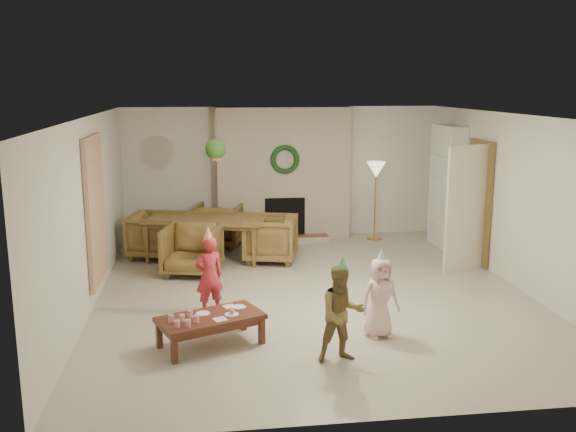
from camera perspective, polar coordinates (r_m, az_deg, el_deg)
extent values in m
plane|color=#B7B29E|center=(9.07, 2.23, -6.97)|extent=(7.00, 7.00, 0.00)
plane|color=white|center=(8.59, 2.37, 9.01)|extent=(7.00, 7.00, 0.00)
plane|color=silver|center=(12.16, -0.53, 3.95)|extent=(7.00, 0.00, 7.00)
plane|color=silver|center=(5.44, 8.66, -6.26)|extent=(7.00, 0.00, 7.00)
plane|color=silver|center=(8.75, -17.45, 0.27)|extent=(0.00, 7.00, 7.00)
plane|color=silver|center=(9.71, 20.02, 1.20)|extent=(0.00, 7.00, 7.00)
cube|color=#5A1A17|center=(11.96, -0.41, 3.81)|extent=(2.50, 0.40, 2.50)
cube|color=maroon|center=(11.85, -0.19, -2.13)|extent=(1.60, 0.30, 0.12)
cube|color=black|center=(11.93, -0.30, -0.11)|extent=(0.75, 0.12, 0.75)
torus|color=#163B1B|center=(11.70, -0.27, 5.11)|extent=(0.54, 0.10, 0.54)
cylinder|color=gold|center=(12.24, 7.78, -2.00)|extent=(0.28, 0.28, 0.03)
cylinder|color=gold|center=(12.10, 7.87, 1.13)|extent=(0.03, 0.03, 1.34)
cone|color=beige|center=(12.00, 7.95, 4.15)|extent=(0.36, 0.36, 0.30)
cube|color=white|center=(11.73, 14.13, 2.55)|extent=(0.30, 1.00, 2.20)
cube|color=white|center=(11.84, 13.88, -0.55)|extent=(0.30, 0.92, 0.03)
cube|color=white|center=(11.77, 13.98, 1.35)|extent=(0.30, 0.92, 0.03)
cube|color=white|center=(11.70, 14.08, 3.28)|extent=(0.30, 0.92, 0.03)
cube|color=white|center=(11.65, 14.17, 5.22)|extent=(0.30, 0.92, 0.03)
cube|color=maroon|center=(11.67, 14.09, -0.04)|extent=(0.20, 0.40, 0.24)
cube|color=#2A4F9B|center=(11.78, 13.83, 2.06)|extent=(0.20, 0.44, 0.24)
cube|color=#A26D22|center=(11.58, 14.20, 3.83)|extent=(0.20, 0.36, 0.22)
cube|color=brown|center=(10.80, 16.83, 1.18)|extent=(0.05, 0.86, 2.04)
cube|color=beige|center=(10.31, 15.76, 0.64)|extent=(0.77, 0.32, 2.00)
cube|color=beige|center=(8.94, -16.98, 0.53)|extent=(0.06, 1.20, 2.00)
imported|color=brown|center=(10.79, -7.39, -2.04)|extent=(2.21, 1.58, 0.70)
imported|color=brown|center=(9.96, -8.63, -3.04)|extent=(1.02, 1.03, 0.77)
imported|color=brown|center=(11.61, -6.33, -0.83)|extent=(1.02, 1.03, 0.77)
imported|color=brown|center=(11.03, -11.81, -1.70)|extent=(1.03, 1.02, 0.77)
imported|color=brown|center=(10.57, -1.62, -2.04)|extent=(1.03, 1.02, 0.77)
cylinder|color=tan|center=(9.98, -6.59, 7.33)|extent=(0.01, 0.01, 0.70)
cylinder|color=#AD5A37|center=(10.02, -6.54, 5.33)|extent=(0.16, 0.16, 0.12)
sphere|color=#25501A|center=(10.01, -6.56, 6.02)|extent=(0.32, 0.32, 0.32)
cube|color=#52271B|center=(7.28, -7.01, -9.12)|extent=(1.30, 0.99, 0.05)
cube|color=#52271B|center=(7.30, -6.99, -9.58)|extent=(1.18, 0.87, 0.07)
cube|color=#52271B|center=(6.97, -10.23, -11.81)|extent=(0.08, 0.08, 0.30)
cube|color=#52271B|center=(7.36, -2.39, -10.30)|extent=(0.08, 0.08, 0.30)
cube|color=#52271B|center=(7.38, -11.54, -10.48)|extent=(0.08, 0.08, 0.30)
cube|color=#52271B|center=(7.75, -4.07, -9.14)|extent=(0.08, 0.08, 0.30)
cylinder|color=white|center=(6.99, -9.98, -9.55)|extent=(0.08, 0.08, 0.08)
cylinder|color=white|center=(7.14, -10.49, -9.08)|extent=(0.08, 0.08, 0.08)
cylinder|color=white|center=(6.98, -9.01, -9.52)|extent=(0.08, 0.08, 0.08)
cylinder|color=white|center=(7.14, -9.55, -9.05)|extent=(0.08, 0.08, 0.08)
cylinder|color=white|center=(7.09, -8.28, -9.17)|extent=(0.08, 0.08, 0.08)
cylinder|color=white|center=(7.24, -8.82, -8.72)|extent=(0.08, 0.08, 0.08)
cylinder|color=white|center=(7.35, -7.67, -8.69)|extent=(0.21, 0.21, 0.01)
cylinder|color=white|center=(7.28, -5.09, -8.82)|extent=(0.21, 0.21, 0.01)
cylinder|color=white|center=(7.50, -4.44, -8.17)|extent=(0.21, 0.21, 0.01)
sphere|color=tan|center=(7.27, -5.10, -8.56)|extent=(0.08, 0.08, 0.06)
cube|color=#FDBAD1|center=(7.15, -6.15, -9.25)|extent=(0.18, 0.18, 0.01)
cube|color=#FDBAD1|center=(7.53, -5.30, -8.12)|extent=(0.18, 0.18, 0.01)
imported|color=#B82731|center=(8.19, -7.12, -5.37)|extent=(0.44, 0.36, 1.03)
cone|color=#EEC04F|center=(8.04, -7.22, -1.57)|extent=(0.14, 0.14, 0.19)
imported|color=#9C472A|center=(6.82, 4.87, -8.79)|extent=(0.55, 0.45, 1.05)
cone|color=#52BF6D|center=(6.64, 4.96, -4.22)|extent=(0.15, 0.15, 0.17)
imported|color=#F5C4CC|center=(7.52, 8.30, -7.29)|extent=(0.51, 0.38, 0.95)
cone|color=silver|center=(7.36, 8.42, -3.49)|extent=(0.12, 0.12, 0.17)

